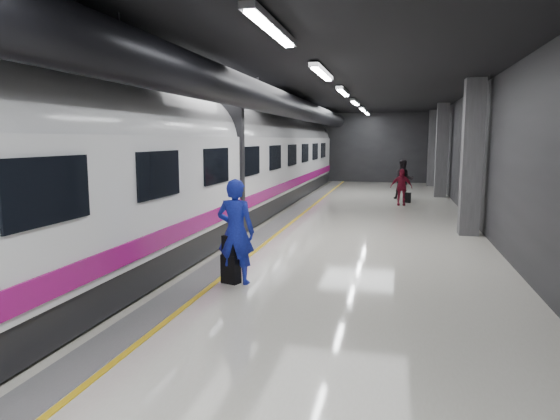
# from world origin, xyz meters

# --- Properties ---
(ground) EXTENTS (40.00, 40.00, 0.00)m
(ground) POSITION_xyz_m (0.00, 0.00, 0.00)
(ground) COLOR silver
(ground) RESTS_ON ground
(platform_hall) EXTENTS (10.02, 40.02, 4.51)m
(platform_hall) POSITION_xyz_m (-0.29, 0.96, 3.54)
(platform_hall) COLOR black
(platform_hall) RESTS_ON ground
(train) EXTENTS (3.05, 38.00, 4.05)m
(train) POSITION_xyz_m (-3.25, -0.00, 2.07)
(train) COLOR black
(train) RESTS_ON ground
(traveler_main) EXTENTS (0.77, 0.52, 2.04)m
(traveler_main) POSITION_xyz_m (-0.55, -4.34, 1.02)
(traveler_main) COLOR #1829B6
(traveler_main) RESTS_ON ground
(suitcase_main) EXTENTS (0.40, 0.32, 0.57)m
(suitcase_main) POSITION_xyz_m (-0.65, -4.36, 0.28)
(suitcase_main) COLOR black
(suitcase_main) RESTS_ON ground
(shoulder_bag) EXTENTS (0.31, 0.23, 0.38)m
(shoulder_bag) POSITION_xyz_m (-0.66, -4.39, 0.76)
(shoulder_bag) COLOR black
(shoulder_bag) RESTS_ON suitcase_main
(traveler_far_a) EXTENTS (0.96, 0.78, 1.85)m
(traveler_far_a) POSITION_xyz_m (2.79, 10.55, 0.93)
(traveler_far_a) COLOR black
(traveler_far_a) RESTS_ON ground
(traveler_far_b) EXTENTS (0.92, 0.41, 1.55)m
(traveler_far_b) POSITION_xyz_m (2.67, 8.37, 0.77)
(traveler_far_b) COLOR maroon
(traveler_far_b) RESTS_ON ground
(suitcase_far) EXTENTS (0.36, 0.31, 0.45)m
(suitcase_far) POSITION_xyz_m (2.94, 9.30, 0.23)
(suitcase_far) COLOR black
(suitcase_far) RESTS_ON ground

